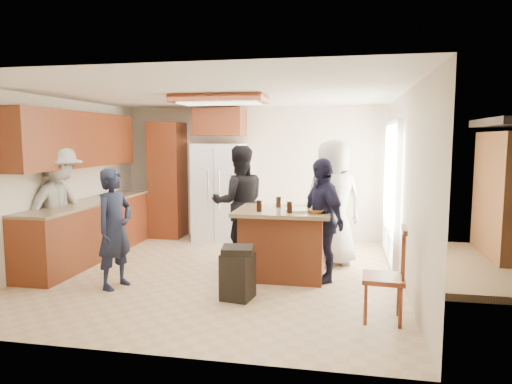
% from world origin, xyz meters
% --- Properties ---
extents(person_front_left, '(0.55, 0.65, 1.52)m').
position_xyz_m(person_front_left, '(-1.10, -0.84, 0.76)').
color(person_front_left, black).
rests_on(person_front_left, ground).
extents(person_behind_left, '(1.01, 0.82, 1.79)m').
position_xyz_m(person_behind_left, '(0.13, 0.83, 0.89)').
color(person_behind_left, black).
rests_on(person_behind_left, ground).
extents(person_behind_right, '(1.09, 0.93, 1.89)m').
position_xyz_m(person_behind_right, '(1.58, 0.72, 0.94)').
color(person_behind_right, '#96988F').
rests_on(person_behind_right, ground).
extents(person_side_right, '(0.92, 1.08, 1.64)m').
position_xyz_m(person_side_right, '(1.45, -0.06, 0.82)').
color(person_side_right, black).
rests_on(person_side_right, ground).
extents(person_counter, '(0.71, 1.23, 1.79)m').
position_xyz_m(person_counter, '(-2.29, -0.21, 0.90)').
color(person_counter, gray).
rests_on(person_counter, ground).
extents(left_cabinetry, '(0.64, 3.00, 2.30)m').
position_xyz_m(left_cabinetry, '(-2.24, 0.40, 0.96)').
color(left_cabinetry, maroon).
rests_on(left_cabinetry, ground).
extents(back_wall_units, '(1.80, 0.60, 2.45)m').
position_xyz_m(back_wall_units, '(-1.33, 2.20, 1.38)').
color(back_wall_units, maroon).
rests_on(back_wall_units, ground).
extents(refrigerator, '(0.90, 0.76, 1.80)m').
position_xyz_m(refrigerator, '(-0.55, 2.12, 0.90)').
color(refrigerator, white).
rests_on(refrigerator, ground).
extents(kitchen_island, '(1.28, 1.03, 0.93)m').
position_xyz_m(kitchen_island, '(0.93, 0.04, 0.47)').
color(kitchen_island, '#9F4A29').
rests_on(kitchen_island, ground).
extents(island_items, '(0.89, 0.58, 0.15)m').
position_xyz_m(island_items, '(1.16, -0.07, 0.97)').
color(island_items, silver).
rests_on(island_items, kitchen_island).
extents(trash_bin, '(0.41, 0.41, 0.63)m').
position_xyz_m(trash_bin, '(0.52, -0.97, 0.32)').
color(trash_bin, black).
rests_on(trash_bin, ground).
extents(spindle_chair, '(0.44, 0.44, 0.99)m').
position_xyz_m(spindle_chair, '(2.17, -1.32, 0.45)').
color(spindle_chair, maroon).
rests_on(spindle_chair, ground).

